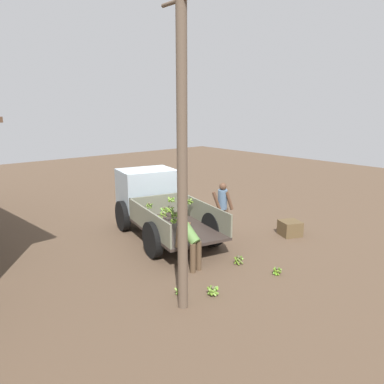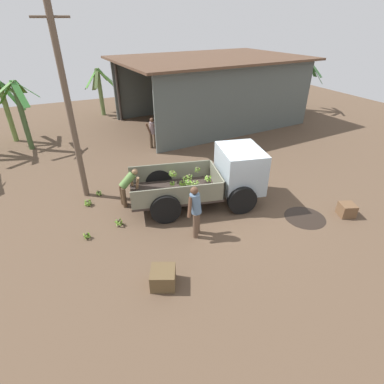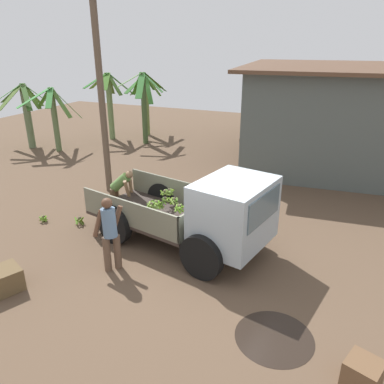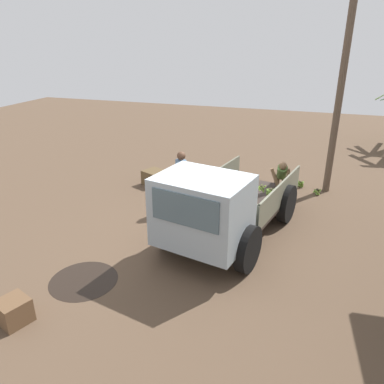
{
  "view_description": "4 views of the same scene",
  "coord_description": "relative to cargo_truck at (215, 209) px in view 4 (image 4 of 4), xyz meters",
  "views": [
    {
      "loc": [
        -9.88,
        7.02,
        3.95
      ],
      "look_at": [
        -1.83,
        0.17,
        1.51
      ],
      "focal_mm": 35.0,
      "sensor_mm": 36.0,
      "label": 1
    },
    {
      "loc": [
        -4.92,
        -7.51,
        5.67
      ],
      "look_at": [
        -1.71,
        -0.38,
        1.09
      ],
      "focal_mm": 28.0,
      "sensor_mm": 36.0,
      "label": 2
    },
    {
      "loc": [
        2.37,
        -6.71,
        4.6
      ],
      "look_at": [
        -1.12,
        1.53,
        0.94
      ],
      "focal_mm": 35.0,
      "sensor_mm": 36.0,
      "label": 3
    },
    {
      "loc": [
        6.81,
        2.17,
        4.37
      ],
      "look_at": [
        -0.9,
        -0.37,
        0.99
      ],
      "focal_mm": 35.0,
      "sensor_mm": 36.0,
      "label": 4
    }
  ],
  "objects": [
    {
      "name": "wooden_crate_0",
      "position": [
        -3.27,
        -2.87,
        -0.77
      ],
      "size": [
        0.78,
        0.78,
        0.46
      ],
      "primitive_type": "cube",
      "rotation": [
        0.0,
        0.0,
        4.3
      ],
      "color": "brown",
      "rests_on": "ground"
    },
    {
      "name": "ground",
      "position": [
        0.16,
        -0.39,
        -1.0
      ],
      "size": [
        36.0,
        36.0,
        0.0
      ],
      "primitive_type": "plane",
      "color": "brown"
    },
    {
      "name": "banana_bunch_on_ground_2",
      "position": [
        -4.01,
        2.11,
        -0.89
      ],
      "size": [
        0.23,
        0.25,
        0.2
      ],
      "color": "#4E4632",
      "rests_on": "ground"
    },
    {
      "name": "person_worker_loading",
      "position": [
        -3.12,
        1.09,
        -0.25
      ],
      "size": [
        0.71,
        0.59,
        1.28
      ],
      "rotation": [
        0.0,
        0.0,
        0.11
      ],
      "color": "brown",
      "rests_on": "ground"
    },
    {
      "name": "banana_bunch_on_ground_3",
      "position": [
        -4.74,
        -0.28,
        -0.89
      ],
      "size": [
        0.22,
        0.21,
        0.19
      ],
      "color": "brown",
      "rests_on": "ground"
    },
    {
      "name": "mud_patch_0",
      "position": [
        1.9,
        -2.1,
        -1.0
      ],
      "size": [
        1.32,
        1.32,
        0.01
      ],
      "primitive_type": "cylinder",
      "color": "black",
      "rests_on": "ground"
    },
    {
      "name": "utility_pole",
      "position": [
        -4.42,
        2.36,
        2.12
      ],
      "size": [
        1.04,
        0.2,
        6.13
      ],
      "color": "brown",
      "rests_on": "ground"
    },
    {
      "name": "cargo_truck",
      "position": [
        0.0,
        0.0,
        0.0
      ],
      "size": [
        4.71,
        2.77,
        1.9
      ],
      "rotation": [
        0.0,
        0.0,
        -0.21
      ],
      "color": "#342A25",
      "rests_on": "ground"
    },
    {
      "name": "banana_bunch_on_ground_0",
      "position": [
        -4.47,
        1.58,
        -0.89
      ],
      "size": [
        0.27,
        0.27,
        0.21
      ],
      "color": "brown",
      "rests_on": "ground"
    },
    {
      "name": "wooden_crate_1",
      "position": [
        3.22,
        -2.53,
        -0.79
      ],
      "size": [
        0.6,
        0.6,
        0.42
      ],
      "primitive_type": "cube",
      "rotation": [
        0.0,
        0.0,
        5.93
      ],
      "color": "brown",
      "rests_on": "ground"
    },
    {
      "name": "person_foreground_visitor",
      "position": [
        -1.74,
        -1.41,
        -0.09
      ],
      "size": [
        0.57,
        0.61,
        1.64
      ],
      "rotation": [
        0.0,
        0.0,
        2.46
      ],
      "color": "brown",
      "rests_on": "ground"
    },
    {
      "name": "banana_bunch_on_ground_1",
      "position": [
        -3.73,
        -0.03,
        -0.87
      ],
      "size": [
        0.29,
        0.26,
        0.24
      ],
      "color": "brown",
      "rests_on": "ground"
    }
  ]
}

